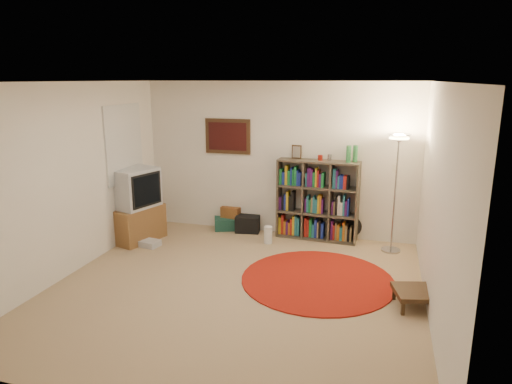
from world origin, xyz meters
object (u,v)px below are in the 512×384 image
bookshelf (317,201)px  side_table (415,293)px  suitcase (232,223)px  floor_lamp (398,155)px  tv_stand (135,206)px  floor_fan (350,228)px

bookshelf → side_table: 2.52m
bookshelf → side_table: bookshelf is taller
suitcase → floor_lamp: bearing=-29.9°
floor_lamp → bookshelf: bearing=166.6°
side_table → bookshelf: bearing=125.4°
suitcase → tv_stand: bearing=-164.5°
bookshelf → suitcase: bookshelf is taller
bookshelf → side_table: bearing=-51.0°
floor_lamp → suitcase: bearing=171.8°
side_table → suitcase: bearing=143.9°
floor_lamp → floor_fan: size_ratio=4.46×
floor_lamp → floor_fan: (-0.63, 0.34, -1.27)m
floor_fan → suitcase: (-2.02, 0.04, -0.10)m
side_table → floor_fan: bearing=113.1°
tv_stand → suitcase: tv_stand is taller
bookshelf → tv_stand: size_ratio=1.32×
bookshelf → floor_fan: 0.70m
tv_stand → side_table: 4.37m
floor_lamp → side_table: bearing=-81.8°
bookshelf → floor_lamp: (1.19, -0.28, 0.85)m
floor_lamp → suitcase: 3.01m
tv_stand → side_table: size_ratio=2.11×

